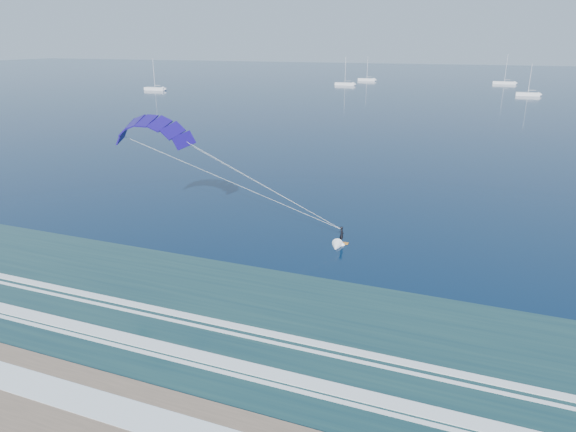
# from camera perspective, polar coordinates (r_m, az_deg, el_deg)

# --- Properties ---
(ground) EXTENTS (900.00, 900.00, 0.00)m
(ground) POSITION_cam_1_polar(r_m,az_deg,el_deg) (33.52, -24.09, -16.94)
(ground) COLOR #07203E
(ground) RESTS_ON ground
(kitesurfer_rig) EXTENTS (21.94, 10.02, 13.66)m
(kitesurfer_rig) POSITION_cam_1_polar(r_m,az_deg,el_deg) (47.32, -4.62, 4.36)
(kitesurfer_rig) COLOR orange
(kitesurfer_rig) RESTS_ON ground
(sailboat_0) EXTENTS (9.02, 2.40, 12.22)m
(sailboat_0) POSITION_cam_1_polar(r_m,az_deg,el_deg) (217.40, -14.55, 13.54)
(sailboat_0) COLOR silver
(sailboat_0) RESTS_ON ground
(sailboat_1) EXTENTS (8.77, 2.40, 12.03)m
(sailboat_1) POSITION_cam_1_polar(r_m,az_deg,el_deg) (236.52, 6.34, 14.40)
(sailboat_1) COLOR silver
(sailboat_1) RESTS_ON ground
(sailboat_2) EXTENTS (8.50, 2.40, 11.49)m
(sailboat_2) POSITION_cam_1_polar(r_m,az_deg,el_deg) (264.78, 8.75, 14.77)
(sailboat_2) COLOR silver
(sailboat_2) RESTS_ON ground
(sailboat_3) EXTENTS (7.98, 2.40, 11.18)m
(sailboat_3) POSITION_cam_1_polar(r_m,az_deg,el_deg) (208.05, 25.10, 12.19)
(sailboat_3) COLOR silver
(sailboat_3) RESTS_ON ground
(sailboat_4) EXTENTS (9.78, 2.40, 13.16)m
(sailboat_4) POSITION_cam_1_polar(r_m,az_deg,el_deg) (261.18, 22.90, 13.50)
(sailboat_4) COLOR silver
(sailboat_4) RESTS_ON ground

